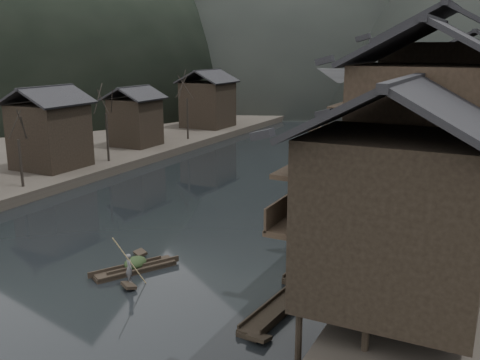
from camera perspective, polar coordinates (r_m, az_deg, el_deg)
The scene contains 12 objects.
water at distance 38.37m, azimuth -8.38°, elevation -6.01°, with size 300.00×300.00×0.00m, color black.
left_bank at distance 89.99m, azimuth -12.12°, elevation 5.81°, with size 40.00×200.00×1.20m, color #2D2823.
stilt_houses at distance 48.86m, azimuth 22.50°, elevation 7.92°, with size 9.00×67.60×15.73m.
left_houses at distance 64.97m, azimuth -13.28°, elevation 7.16°, with size 8.10×53.20×8.73m.
bare_trees at distance 56.30m, azimuth -16.06°, elevation 6.94°, with size 3.88×46.19×7.76m.
moored_sampans at distance 58.31m, azimuth 17.01°, elevation 0.70°, with size 2.56×73.16×0.47m.
midriver_boats at distance 82.23m, azimuth 9.08°, elevation 4.91°, with size 10.95×30.27×0.45m.
stone_bridge at distance 103.78m, azimuth 15.20°, elevation 9.21°, with size 40.00×6.00×9.00m.
hero_sampan at distance 32.96m, azimuth -11.15°, elevation -9.21°, with size 3.48×5.18×0.44m.
cargo_heap at distance 32.96m, azimuth -11.13°, elevation -8.09°, with size 1.20×1.57×0.72m, color black.
boatman at distance 30.81m, azimuth -11.74°, elevation -8.76°, with size 0.61×0.40×1.68m, color #505052.
bamboo_pole at distance 29.80m, azimuth -11.69°, elevation -4.24°, with size 0.06×0.06×3.99m, color #8C7A51.
Camera 1 is at (21.00, -29.32, 13.10)m, focal length 40.00 mm.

